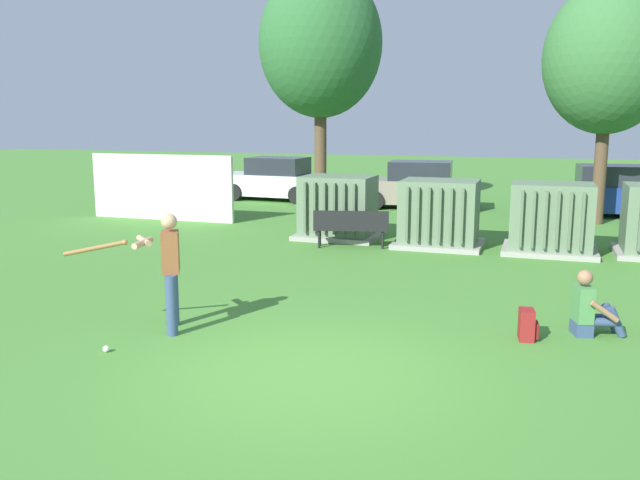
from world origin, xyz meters
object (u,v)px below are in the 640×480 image
(parked_car_left_of_center, at_px, (417,186))
(backpack, at_px, (527,325))
(seated_spectator, at_px, (590,310))
(parked_car_right_of_center, at_px, (608,192))
(parked_car_leftmost, at_px, (276,180))
(transformer_mid_west, at_px, (439,214))
(sports_ball, at_px, (106,349))
(park_bench, at_px, (351,226))
(transformer_west, at_px, (338,208))
(batter, at_px, (167,266))
(transformer_mid_east, at_px, (551,219))

(parked_car_left_of_center, bearing_deg, backpack, -73.48)
(seated_spectator, height_order, parked_car_right_of_center, parked_car_right_of_center)
(seated_spectator, relative_size, parked_car_leftmost, 0.22)
(parked_car_left_of_center, bearing_deg, transformer_mid_west, -75.52)
(seated_spectator, bearing_deg, parked_car_left_of_center, 110.43)
(sports_ball, distance_m, seated_spectator, 6.80)
(park_bench, distance_m, parked_car_leftmost, 9.97)
(seated_spectator, relative_size, parked_car_right_of_center, 0.22)
(backpack, xyz_separation_m, parked_car_right_of_center, (2.13, 13.53, 0.54))
(transformer_mid_west, bearing_deg, parked_car_leftmost, 134.26)
(transformer_west, relative_size, batter, 1.21)
(transformer_mid_east, distance_m, park_bench, 4.64)
(transformer_mid_east, height_order, parked_car_leftmost, same)
(backpack, height_order, parked_car_leftmost, parked_car_leftmost)
(seated_spectator, bearing_deg, transformer_mid_west, 116.65)
(transformer_mid_east, distance_m, sports_ball, 10.64)
(parked_car_leftmost, distance_m, parked_car_right_of_center, 11.72)
(transformer_mid_east, relative_size, sports_ball, 23.33)
(parked_car_leftmost, bearing_deg, sports_ball, -75.58)
(batter, height_order, parked_car_right_of_center, batter)
(seated_spectator, height_order, parked_car_left_of_center, parked_car_left_of_center)
(batter, distance_m, backpack, 5.23)
(park_bench, bearing_deg, transformer_mid_east, 11.17)
(batter, bearing_deg, transformer_mid_east, 55.73)
(transformer_mid_west, relative_size, parked_car_left_of_center, 0.48)
(transformer_mid_east, height_order, park_bench, transformer_mid_east)
(transformer_mid_west, relative_size, transformer_mid_east, 1.00)
(transformer_west, distance_m, parked_car_right_of_center, 9.61)
(transformer_west, distance_m, backpack, 8.53)
(seated_spectator, bearing_deg, park_bench, 133.86)
(backpack, bearing_deg, transformer_mid_east, 87.08)
(park_bench, height_order, backpack, park_bench)
(transformer_mid_west, height_order, batter, batter)
(sports_ball, xyz_separation_m, parked_car_left_of_center, (1.31, 15.87, 0.71))
(backpack, distance_m, parked_car_right_of_center, 13.70)
(transformer_mid_east, bearing_deg, parked_car_left_of_center, 122.30)
(parked_car_right_of_center, bearing_deg, transformer_mid_west, -122.31)
(transformer_west, relative_size, seated_spectator, 2.18)
(parked_car_right_of_center, bearing_deg, seated_spectator, -95.65)
(transformer_west, height_order, transformer_mid_east, same)
(parked_car_leftmost, relative_size, parked_car_right_of_center, 0.99)
(sports_ball, bearing_deg, park_bench, 82.05)
(transformer_mid_west, distance_m, transformer_mid_east, 2.57)
(sports_ball, relative_size, backpack, 0.20)
(park_bench, xyz_separation_m, batter, (-0.82, -6.98, 0.44))
(transformer_mid_east, bearing_deg, transformer_mid_west, -179.37)
(transformer_mid_west, xyz_separation_m, parked_car_right_of_center, (4.36, 6.90, -0.04))
(backpack, distance_m, parked_car_leftmost, 17.10)
(batter, distance_m, parked_car_right_of_center, 16.39)
(park_bench, relative_size, sports_ball, 20.48)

